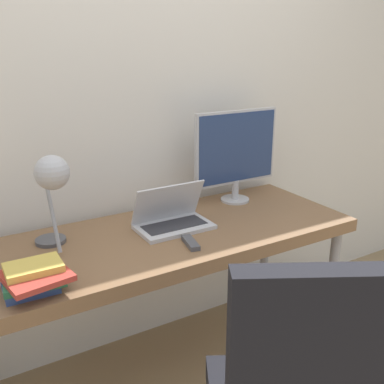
% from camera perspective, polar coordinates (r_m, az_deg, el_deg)
% --- Properties ---
extents(wall_back, '(8.00, 0.05, 2.60)m').
position_cam_1_polar(wall_back, '(2.20, -8.52, 11.59)').
color(wall_back, silver).
rests_on(wall_back, ground_plane).
extents(desk, '(1.74, 0.65, 0.75)m').
position_cam_1_polar(desk, '(2.03, -3.44, -6.89)').
color(desk, brown).
rests_on(desk, ground_plane).
extents(laptop, '(0.33, 0.20, 0.20)m').
position_cam_1_polar(laptop, '(2.04, -2.53, -3.38)').
color(laptop, silver).
rests_on(laptop, desk).
extents(monitor, '(0.48, 0.15, 0.48)m').
position_cam_1_polar(monitor, '(2.33, 5.62, 5.21)').
color(monitor, '#B7B7BC').
rests_on(monitor, desk).
extents(desk_lamp, '(0.13, 0.28, 0.41)m').
position_cam_1_polar(desk_lamp, '(1.77, -17.38, 1.30)').
color(desk_lamp, '#4C4C51').
rests_on(desk_lamp, desk).
extents(book_stack, '(0.23, 0.23, 0.10)m').
position_cam_1_polar(book_stack, '(1.63, -19.47, -10.27)').
color(book_stack, '#334C8C').
rests_on(book_stack, desk).
extents(tv_remote, '(0.07, 0.14, 0.02)m').
position_cam_1_polar(tv_remote, '(1.88, -0.18, -6.45)').
color(tv_remote, '#4C4C51').
rests_on(tv_remote, desk).
extents(game_controller, '(0.15, 0.10, 0.04)m').
position_cam_1_polar(game_controller, '(1.67, -19.18, -10.59)').
color(game_controller, black).
rests_on(game_controller, desk).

